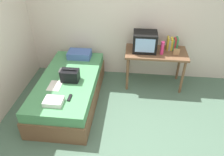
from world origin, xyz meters
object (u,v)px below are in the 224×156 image
(remote_silver, at_px, (61,70))
(folded_towel, at_px, (54,101))
(tv, at_px, (145,42))
(book_row, at_px, (172,44))
(remote_dark, at_px, (70,98))
(bed, at_px, (70,90))
(pillow, at_px, (80,54))
(handbag, at_px, (70,75))
(picture_frame, at_px, (176,52))
(desk, at_px, (156,56))
(magazine, at_px, (55,86))
(water_bottle, at_px, (162,48))

(remote_silver, relative_size, folded_towel, 0.51)
(tv, xyz_separation_m, book_row, (0.53, 0.11, -0.07))
(remote_dark, bearing_deg, remote_silver, 116.44)
(bed, height_order, pillow, pillow)
(book_row, distance_m, handbag, 2.01)
(picture_frame, distance_m, pillow, 1.88)
(picture_frame, xyz_separation_m, remote_dark, (-1.72, -1.15, -0.29))
(desk, distance_m, magazine, 1.96)
(tv, relative_size, picture_frame, 3.49)
(desk, bearing_deg, handbag, -152.29)
(magazine, bearing_deg, remote_dark, -41.21)
(water_bottle, relative_size, pillow, 0.55)
(water_bottle, height_order, pillow, water_bottle)
(book_row, xyz_separation_m, picture_frame, (0.06, -0.24, -0.05))
(handbag, bearing_deg, pillow, 91.92)
(desk, xyz_separation_m, magazine, (-1.70, -0.96, -0.13))
(remote_dark, bearing_deg, tv, 48.37)
(book_row, relative_size, magazine, 0.85)
(tv, bearing_deg, remote_silver, -161.01)
(desk, relative_size, remote_silver, 8.06)
(bed, bearing_deg, folded_towel, -92.13)
(remote_dark, distance_m, folded_towel, 0.25)
(bed, height_order, water_bottle, water_bottle)
(desk, relative_size, picture_frame, 9.20)
(bed, distance_m, tv, 1.65)
(pillow, bearing_deg, folded_towel, -92.58)
(pillow, bearing_deg, handbag, -88.08)
(tv, xyz_separation_m, magazine, (-1.47, -0.99, -0.41))
(remote_dark, bearing_deg, book_row, 39.83)
(tv, height_order, water_bottle, tv)
(bed, distance_m, magazine, 0.40)
(water_bottle, bearing_deg, picture_frame, -2.54)
(bed, xyz_separation_m, pillow, (0.04, 0.75, 0.33))
(tv, xyz_separation_m, folded_towel, (-1.34, -1.42, -0.38))
(pillow, bearing_deg, remote_silver, -113.99)
(desk, bearing_deg, picture_frame, -15.70)
(remote_silver, bearing_deg, pillow, 66.01)
(bed, height_order, magazine, magazine)
(book_row, height_order, pillow, book_row)
(water_bottle, xyz_separation_m, pillow, (-1.60, 0.13, -0.29))
(water_bottle, relative_size, folded_towel, 0.90)
(picture_frame, relative_size, pillow, 0.28)
(bed, bearing_deg, remote_dark, -71.75)
(bed, distance_m, folded_towel, 0.75)
(bed, xyz_separation_m, book_row, (1.84, 0.85, 0.61))
(picture_frame, distance_m, magazine, 2.24)
(remote_silver, bearing_deg, tv, 18.99)
(bed, relative_size, water_bottle, 7.97)
(pillow, relative_size, handbag, 1.52)
(bed, xyz_separation_m, folded_towel, (-0.03, -0.68, 0.30))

